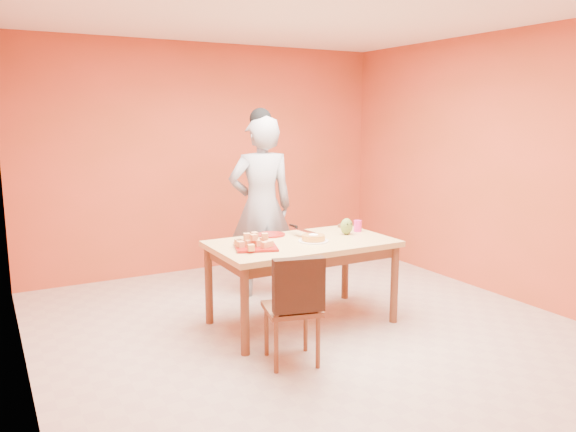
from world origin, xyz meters
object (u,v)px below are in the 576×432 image
magenta_glass (358,226)px  checker_tin (342,226)px  pastry_platter (256,247)px  dining_chair (293,306)px  person (261,207)px  red_dinner_plate (271,235)px  sponge_cake (313,238)px  egg_ornament (346,226)px  dining_table (302,251)px

magenta_glass → checker_tin: (-0.01, 0.24, -0.04)m
pastry_platter → dining_chair: bearing=-90.4°
person → red_dinner_plate: bearing=82.5°
pastry_platter → sponge_cake: size_ratio=1.68×
sponge_cake → egg_ornament: 0.44m
dining_chair → magenta_glass: (1.16, 0.80, 0.37)m
dining_table → magenta_glass: 0.70m
dining_table → person: 0.97m
dining_table → magenta_glass: size_ratio=14.79×
pastry_platter → egg_ornament: (0.98, 0.08, 0.07)m
person → checker_tin: person is taller
red_dinner_plate → magenta_glass: size_ratio=2.39×
dining_chair → pastry_platter: size_ratio=2.51×
red_dinner_plate → checker_tin: size_ratio=2.73×
dining_chair → red_dinner_plate: size_ratio=3.34×
person → pastry_platter: (-0.53, -0.97, -0.16)m
egg_ornament → dining_chair: bearing=-133.6°
person → pastry_platter: bearing=71.4°
dining_table → dining_chair: bearing=-124.8°
pastry_platter → person: bearing=61.4°
pastry_platter → magenta_glass: (1.15, 0.15, 0.04)m
dining_chair → magenta_glass: 1.45m
dining_table → egg_ornament: bearing=5.0°
pastry_platter → red_dinner_plate: pastry_platter is taller
dining_chair → checker_tin: (1.15, 1.04, 0.33)m
dining_chair → dining_table: bearing=69.0°
person → magenta_glass: person is taller
egg_ornament → person: bearing=126.6°
dining_chair → person: 1.78m
dining_table → dining_chair: dining_chair is taller
dining_table → magenta_glass: (0.68, 0.11, 0.15)m
person → checker_tin: (0.61, -0.58, -0.15)m
dining_chair → person: person is taller
dining_chair → magenta_glass: bearing=48.3°
person → red_dinner_plate: size_ratio=7.18×
person → checker_tin: size_ratio=19.60×
red_dinner_plate → dining_chair: bearing=-108.7°
checker_tin → person: bearing=136.5°
checker_tin → dining_table: bearing=-152.4°
magenta_glass → dining_table: bearing=-171.1°
red_dinner_plate → egg_ornament: size_ratio=1.68×
sponge_cake → red_dinner_plate: bearing=116.7°
magenta_glass → egg_ornament: bearing=-160.3°
dining_table → sponge_cake: 0.16m
dining_table → pastry_platter: 0.49m
red_dinner_plate → sponge_cake: sponge_cake is taller
dining_table → checker_tin: checker_tin is taller
sponge_cake → checker_tin: 0.72m
sponge_cake → egg_ornament: bearing=14.3°
person → magenta_glass: (0.62, -0.83, -0.11)m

